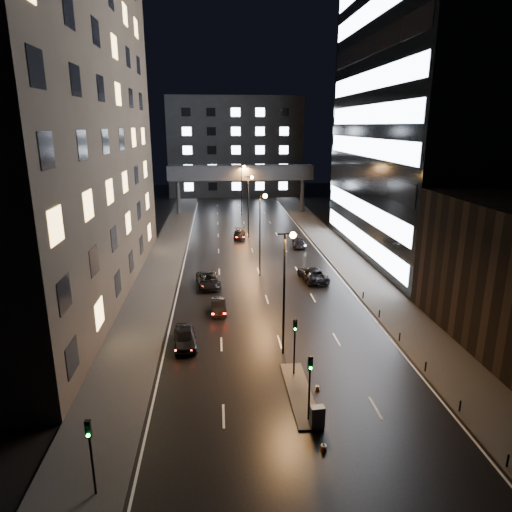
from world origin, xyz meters
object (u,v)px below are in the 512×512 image
Objects in this scene: utility_cabinet at (317,416)px; car_toward_b at (299,242)px; car_away_a at (185,337)px; car_away_c at (208,280)px; car_away_b at (219,306)px; car_away_d at (239,234)px; car_toward_a at (313,274)px.

car_toward_b is at bearing 76.50° from utility_cabinet.
car_away_a is 3.46× the size of utility_cabinet.
car_away_c is at bearing 77.61° from car_away_a.
utility_cabinet reaches higher than car_toward_b.
car_away_b is 0.72× the size of car_away_c.
car_away_b is at bearing 70.43° from car_toward_b.
car_away_b is at bearing -93.29° from car_away_d.
car_away_d is at bearing -78.29° from car_toward_a.
car_toward_b is 3.49× the size of utility_cabinet.
car_away_c is at bearing -2.98° from car_toward_a.
car_away_c is at bearing 99.98° from utility_cabinet.
car_away_a is at bearing -96.31° from car_away_d.
car_away_d is 49.33m from utility_cabinet.
utility_cabinet is (5.86, -18.66, 0.18)m from car_away_b.
car_away_d is 10.73m from car_toward_b.
car_away_b is 2.88× the size of utility_cabinet.
car_away_c is 27.37m from utility_cabinet.
car_away_a is 1.20× the size of car_away_b.
utility_cabinet reaches higher than car_away_c.
car_away_c is at bearing 58.25° from car_toward_b.
car_away_d is 3.49× the size of utility_cabinet.
car_away_a is at bearing 40.56° from car_toward_a.
utility_cabinet is at bearing -83.11° from car_away_c.
car_away_d is 1.00× the size of car_toward_b.
car_toward_b reaches higher than car_away_b.
car_away_d is 0.84× the size of car_toward_a.
car_toward_b is (1.15, 15.67, -0.10)m from car_toward_a.
car_away_a is at bearing -114.78° from car_away_b.
car_toward_b is (12.46, 24.48, 0.04)m from car_away_b.
utility_cabinet is at bearing -83.91° from car_away_d.
car_toward_a reaches higher than car_away_b.
car_toward_b is at bearing 60.42° from car_away_b.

